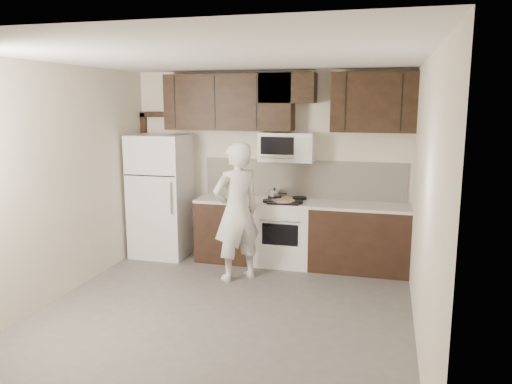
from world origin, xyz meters
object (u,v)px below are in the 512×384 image
at_px(stove, 284,232).
at_px(microwave, 287,147).
at_px(person, 237,212).
at_px(refrigerator, 161,196).

bearing_deg(stove, microwave, 90.10).
height_order(stove, person, person).
bearing_deg(person, refrigerator, -73.22).
relative_size(microwave, person, 0.43).
height_order(microwave, person, microwave).
height_order(refrigerator, person, refrigerator).
bearing_deg(microwave, refrigerator, -174.85).
relative_size(refrigerator, person, 1.01).
xyz_separation_m(stove, person, (-0.47, -0.77, 0.43)).
distance_m(refrigerator, person, 1.56).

